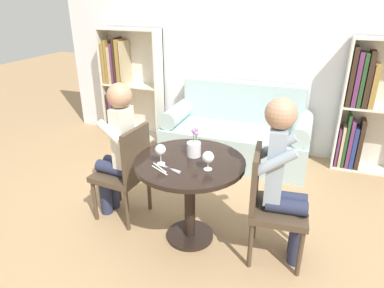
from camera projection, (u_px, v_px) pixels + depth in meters
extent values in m
plane|color=tan|center=(190.00, 236.00, 2.96)|extent=(16.00, 16.00, 0.00)
cube|color=silver|center=(249.00, 45.00, 4.20)|extent=(5.20, 0.05, 2.70)
cylinder|color=black|center=(190.00, 162.00, 2.67)|extent=(0.87, 0.87, 0.03)
cylinder|color=black|center=(190.00, 201.00, 2.81)|extent=(0.09, 0.09, 0.67)
cylinder|color=black|center=(190.00, 235.00, 2.95)|extent=(0.40, 0.40, 0.03)
cube|color=#A8C1C1|center=(235.00, 144.00, 4.25)|extent=(1.75, 0.80, 0.42)
cube|color=#A8C1C1|center=(243.00, 102.00, 4.34)|extent=(1.53, 0.16, 0.50)
cylinder|color=#A8C1C1|center=(178.00, 113.00, 4.36)|extent=(0.22, 0.72, 0.22)
cylinder|color=#A8C1C1|center=(302.00, 128.00, 3.88)|extent=(0.22, 0.72, 0.22)
cube|color=silver|center=(137.00, 83.00, 4.88)|extent=(0.85, 0.02, 1.51)
cube|color=silver|center=(107.00, 83.00, 4.90)|extent=(0.02, 0.28, 1.51)
cube|color=silver|center=(159.00, 88.00, 4.64)|extent=(0.02, 0.28, 1.51)
cube|color=silver|center=(136.00, 134.00, 5.07)|extent=(0.81, 0.28, 0.02)
cube|color=silver|center=(132.00, 85.00, 4.77)|extent=(0.81, 0.28, 0.02)
cube|color=silver|center=(128.00, 29.00, 4.47)|extent=(0.81, 0.28, 0.02)
cube|color=#332319|center=(112.00, 112.00, 5.06)|extent=(0.03, 0.23, 0.59)
cube|color=#602D5B|center=(115.00, 115.00, 5.06)|extent=(0.05, 0.23, 0.52)
cube|color=#234723|center=(118.00, 116.00, 5.05)|extent=(0.04, 0.23, 0.51)
cube|color=olive|center=(120.00, 111.00, 5.00)|extent=(0.03, 0.23, 0.66)
cube|color=olive|center=(107.00, 63.00, 4.77)|extent=(0.04, 0.23, 0.55)
cube|color=olive|center=(110.00, 62.00, 4.75)|extent=(0.03, 0.23, 0.59)
cube|color=tan|center=(113.00, 65.00, 4.75)|extent=(0.05, 0.23, 0.50)
cube|color=#602D5B|center=(116.00, 63.00, 4.73)|extent=(0.03, 0.23, 0.55)
cube|color=#332319|center=(118.00, 61.00, 4.70)|extent=(0.03, 0.23, 0.62)
cube|color=olive|center=(121.00, 62.00, 4.69)|extent=(0.05, 0.23, 0.60)
cube|color=tan|center=(125.00, 63.00, 4.67)|extent=(0.04, 0.23, 0.58)
cube|color=silver|center=(380.00, 106.00, 3.89)|extent=(0.85, 0.02, 1.51)
cube|color=silver|center=(342.00, 105.00, 3.91)|extent=(0.02, 0.28, 1.51)
cube|color=silver|center=(368.00, 169.00, 4.08)|extent=(0.81, 0.28, 0.02)
cube|color=silver|center=(382.00, 109.00, 3.78)|extent=(0.81, 0.28, 0.02)
cube|color=#602D5B|center=(338.00, 146.00, 4.10)|extent=(0.03, 0.23, 0.47)
cube|color=tan|center=(341.00, 145.00, 4.08)|extent=(0.03, 0.23, 0.50)
cube|color=#234723|center=(346.00, 140.00, 4.04)|extent=(0.03, 0.23, 0.64)
cube|color=#602D5B|center=(350.00, 143.00, 4.04)|extent=(0.04, 0.23, 0.57)
cube|color=navy|center=(353.00, 146.00, 4.04)|extent=(0.04, 0.23, 0.50)
cube|color=#332319|center=(360.00, 144.00, 4.00)|extent=(0.05, 0.23, 0.59)
cube|color=#332319|center=(352.00, 76.00, 3.76)|extent=(0.05, 0.23, 0.65)
cube|color=#602D5B|center=(357.00, 79.00, 3.75)|extent=(0.05, 0.23, 0.60)
cube|color=#234723|center=(362.00, 80.00, 3.73)|extent=(0.04, 0.23, 0.59)
cube|color=#332319|center=(368.00, 79.00, 3.71)|extent=(0.05, 0.23, 0.61)
cube|color=olive|center=(374.00, 86.00, 3.72)|extent=(0.05, 0.23, 0.48)
cylinder|color=#473828|center=(119.00, 183.00, 3.40)|extent=(0.04, 0.04, 0.40)
cylinder|color=#473828|center=(95.00, 201.00, 3.11)|extent=(0.04, 0.04, 0.40)
cylinder|color=#473828|center=(149.00, 191.00, 3.26)|extent=(0.04, 0.04, 0.40)
cylinder|color=#473828|center=(127.00, 211.00, 2.97)|extent=(0.04, 0.04, 0.40)
cube|color=#473828|center=(121.00, 174.00, 3.10)|extent=(0.46, 0.46, 0.05)
cube|color=#473828|center=(136.00, 153.00, 2.92)|extent=(0.08, 0.38, 0.45)
cylinder|color=#473828|center=(300.00, 254.00, 2.48)|extent=(0.04, 0.04, 0.40)
cylinder|color=#473828|center=(299.00, 224.00, 2.79)|extent=(0.04, 0.04, 0.40)
cylinder|color=#473828|center=(250.00, 245.00, 2.56)|extent=(0.04, 0.04, 0.40)
cylinder|color=#473828|center=(254.00, 218.00, 2.87)|extent=(0.04, 0.04, 0.40)
cube|color=#473828|center=(278.00, 210.00, 2.58)|extent=(0.46, 0.46, 0.05)
cube|color=#473828|center=(256.00, 178.00, 2.53)|extent=(0.08, 0.38, 0.45)
cylinder|color=#282D47|center=(113.00, 186.00, 3.29)|extent=(0.11, 0.11, 0.45)
cylinder|color=#282D47|center=(105.00, 192.00, 3.20)|extent=(0.11, 0.11, 0.45)
cylinder|color=#282D47|center=(119.00, 163.00, 3.14)|extent=(0.31, 0.14, 0.11)
cylinder|color=#282D47|center=(112.00, 168.00, 3.04)|extent=(0.31, 0.14, 0.11)
cube|color=silver|center=(123.00, 139.00, 2.93)|extent=(0.14, 0.21, 0.56)
cylinder|color=silver|center=(131.00, 124.00, 3.01)|extent=(0.29, 0.10, 0.23)
cylinder|color=silver|center=(112.00, 135.00, 2.78)|extent=(0.29, 0.10, 0.23)
sphere|color=tan|center=(119.00, 95.00, 2.78)|extent=(0.21, 0.21, 0.21)
cylinder|color=#282D47|center=(297.00, 239.00, 2.59)|extent=(0.11, 0.11, 0.45)
cylinder|color=#282D47|center=(297.00, 230.00, 2.68)|extent=(0.11, 0.11, 0.45)
cylinder|color=#282D47|center=(286.00, 206.00, 2.50)|extent=(0.31, 0.14, 0.11)
cylinder|color=#282D47|center=(286.00, 198.00, 2.60)|extent=(0.31, 0.14, 0.11)
cube|color=#93A3B2|center=(275.00, 166.00, 2.46)|extent=(0.14, 0.21, 0.57)
cylinder|color=#93A3B2|center=(276.00, 162.00, 2.30)|extent=(0.29, 0.10, 0.23)
cylinder|color=#93A3B2|center=(277.00, 146.00, 2.54)|extent=(0.29, 0.10, 0.23)
sphere|color=tan|center=(281.00, 113.00, 2.30)|extent=(0.22, 0.22, 0.22)
cylinder|color=white|center=(161.00, 164.00, 2.61)|extent=(0.06, 0.06, 0.00)
cylinder|color=white|center=(161.00, 158.00, 2.59)|extent=(0.01, 0.01, 0.08)
sphere|color=white|center=(160.00, 150.00, 2.56)|extent=(0.08, 0.08, 0.08)
sphere|color=beige|center=(160.00, 151.00, 2.57)|extent=(0.06, 0.06, 0.06)
cylinder|color=white|center=(208.00, 169.00, 2.53)|extent=(0.06, 0.06, 0.00)
cylinder|color=white|center=(208.00, 165.00, 2.52)|extent=(0.01, 0.01, 0.06)
sphere|color=white|center=(208.00, 157.00, 2.49)|extent=(0.09, 0.09, 0.09)
sphere|color=#E58E75|center=(208.00, 158.00, 2.49)|extent=(0.06, 0.06, 0.06)
cylinder|color=silver|center=(194.00, 149.00, 2.72)|extent=(0.11, 0.11, 0.11)
cylinder|color=#4C7A42|center=(196.00, 136.00, 2.70)|extent=(0.00, 0.01, 0.10)
sphere|color=#D16684|center=(196.00, 130.00, 2.68)|extent=(0.04, 0.04, 0.04)
cylinder|color=#4C7A42|center=(194.00, 136.00, 2.70)|extent=(0.01, 0.01, 0.09)
sphere|color=#9E70B2|center=(194.00, 131.00, 2.68)|extent=(0.04, 0.04, 0.04)
cylinder|color=#4C7A42|center=(196.00, 138.00, 2.68)|extent=(0.00, 0.01, 0.08)
sphere|color=#9E70B2|center=(196.00, 134.00, 2.66)|extent=(0.04, 0.04, 0.04)
cube|color=silver|center=(160.00, 170.00, 2.52)|extent=(0.17, 0.10, 0.00)
cube|color=silver|center=(171.00, 169.00, 2.53)|extent=(0.18, 0.09, 0.00)
cube|color=silver|center=(170.00, 168.00, 2.54)|extent=(0.19, 0.05, 0.00)
cube|color=silver|center=(160.00, 167.00, 2.55)|extent=(0.16, 0.12, 0.00)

